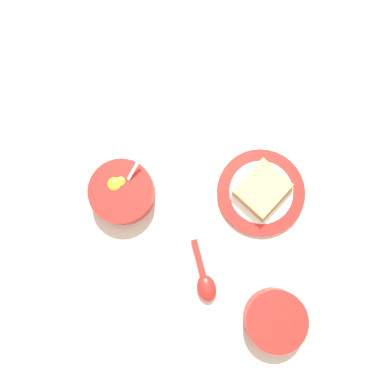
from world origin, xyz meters
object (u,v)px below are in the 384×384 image
at_px(egg_bowl, 122,192).
at_px(soup_spoon, 205,283).
at_px(toast_plate, 260,192).
at_px(toast_sandwich, 262,190).
at_px(congee_bowl, 275,320).

height_order(egg_bowl, soup_spoon, egg_bowl).
distance_m(toast_plate, toast_sandwich, 0.02).
height_order(toast_plate, toast_sandwich, toast_sandwich).
bearing_deg(egg_bowl, toast_sandwich, 101.99).
xyz_separation_m(egg_bowl, toast_plate, (-0.07, 0.33, -0.02)).
xyz_separation_m(soup_spoon, congee_bowl, (0.05, 0.17, 0.01)).
xyz_separation_m(egg_bowl, soup_spoon, (0.17, 0.24, -0.02)).
bearing_deg(congee_bowl, egg_bowl, -118.48).
relative_size(toast_sandwich, soup_spoon, 1.03).
relative_size(toast_plate, toast_sandwich, 1.43).
bearing_deg(toast_sandwich, congee_bowl, 15.36).
xyz_separation_m(toast_sandwich, soup_spoon, (0.24, -0.09, -0.02)).
bearing_deg(toast_plate, congee_bowl, 15.39).
height_order(toast_plate, soup_spoon, soup_spoon).
bearing_deg(toast_sandwich, toast_plate, 12.84).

